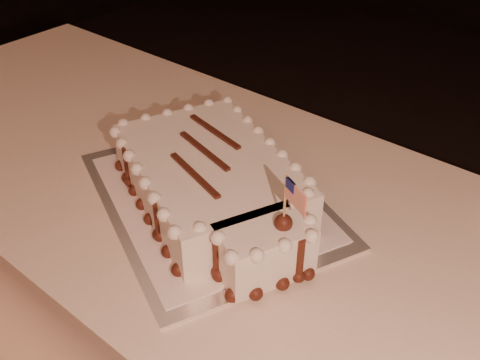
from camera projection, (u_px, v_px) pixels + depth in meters
The scene contains 4 objects.
banquet_table at pixel (261, 333), 1.28m from camera, with size 2.40×0.80×0.75m, color beige.
cake_board at pixel (210, 199), 1.09m from camera, with size 0.54×0.40×0.01m, color white.
doily at pixel (210, 197), 1.09m from camera, with size 0.48×0.37×0.00m, color white.
sheet_cake at pixel (215, 185), 1.04m from camera, with size 0.53×0.42×0.20m.
Camera 1 is at (0.48, -0.07, 1.43)m, focal length 40.00 mm.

